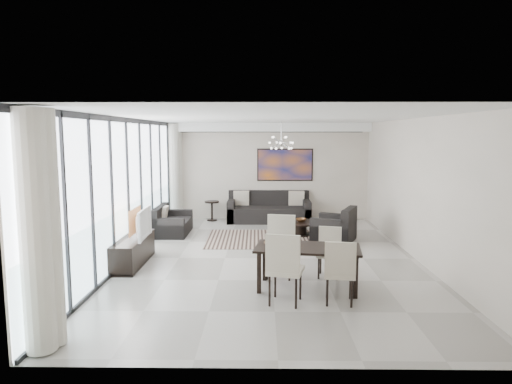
{
  "coord_description": "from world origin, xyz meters",
  "views": [
    {
      "loc": [
        -0.18,
        -9.25,
        2.58
      ],
      "look_at": [
        -0.33,
        1.13,
        1.25
      ],
      "focal_mm": 32.0,
      "sensor_mm": 36.0,
      "label": 1
    }
  ],
  "objects_px": {
    "tv_console": "(132,251)",
    "dining_table": "(308,252)",
    "sofa_main": "(269,211)",
    "television": "(139,223)",
    "coffee_table": "(298,227)"
  },
  "relations": [
    {
      "from": "sofa_main",
      "to": "coffee_table",
      "type": "bearing_deg",
      "value": -68.15
    },
    {
      "from": "tv_console",
      "to": "dining_table",
      "type": "distance_m",
      "value": 3.63
    },
    {
      "from": "television",
      "to": "dining_table",
      "type": "xyz_separation_m",
      "value": [
        3.17,
        -1.39,
        -0.2
      ]
    },
    {
      "from": "sofa_main",
      "to": "television",
      "type": "distance_m",
      "value": 5.28
    },
    {
      "from": "dining_table",
      "to": "television",
      "type": "bearing_deg",
      "value": 156.35
    },
    {
      "from": "tv_console",
      "to": "television",
      "type": "relative_size",
      "value": 1.71
    },
    {
      "from": "sofa_main",
      "to": "tv_console",
      "type": "relative_size",
      "value": 1.41
    },
    {
      "from": "sofa_main",
      "to": "dining_table",
      "type": "xyz_separation_m",
      "value": [
        0.56,
        -5.94,
        0.33
      ]
    },
    {
      "from": "coffee_table",
      "to": "tv_console",
      "type": "distance_m",
      "value": 4.43
    },
    {
      "from": "tv_console",
      "to": "dining_table",
      "type": "xyz_separation_m",
      "value": [
        3.33,
        -1.4,
        0.36
      ]
    },
    {
      "from": "coffee_table",
      "to": "dining_table",
      "type": "relative_size",
      "value": 0.53
    },
    {
      "from": "television",
      "to": "dining_table",
      "type": "bearing_deg",
      "value": -115.63
    },
    {
      "from": "sofa_main",
      "to": "tv_console",
      "type": "distance_m",
      "value": 5.32
    },
    {
      "from": "coffee_table",
      "to": "television",
      "type": "distance_m",
      "value": 4.36
    },
    {
      "from": "tv_console",
      "to": "television",
      "type": "height_order",
      "value": "television"
    }
  ]
}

